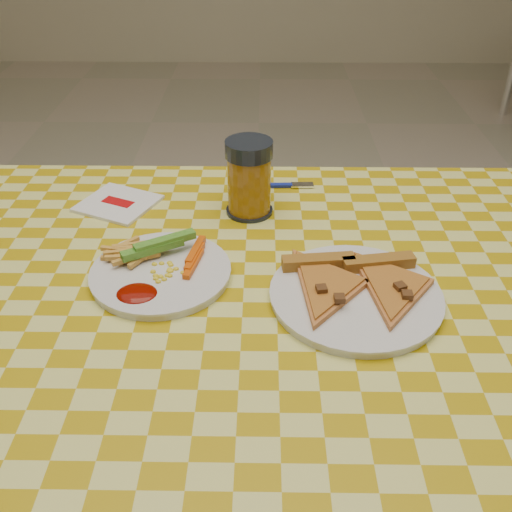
# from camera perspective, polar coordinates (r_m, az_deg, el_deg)

# --- Properties ---
(table) EXTENTS (1.28, 0.88, 0.76)m
(table) POSITION_cam_1_polar(r_m,az_deg,el_deg) (0.94, -1.19, -6.80)
(table) COLOR white
(table) RESTS_ON ground
(plate_left) EXTENTS (0.24, 0.24, 0.01)m
(plate_left) POSITION_cam_1_polar(r_m,az_deg,el_deg) (0.92, -9.48, -1.78)
(plate_left) COLOR silver
(plate_left) RESTS_ON table
(plate_right) EXTENTS (0.28, 0.28, 0.01)m
(plate_right) POSITION_cam_1_polar(r_m,az_deg,el_deg) (0.88, 9.91, -4.05)
(plate_right) COLOR silver
(plate_right) RESTS_ON table
(fries_veggies) EXTENTS (0.19, 0.17, 0.04)m
(fries_veggies) POSITION_cam_1_polar(r_m,az_deg,el_deg) (0.93, -9.95, -0.36)
(fries_veggies) COLOR gold
(fries_veggies) RESTS_ON plate_left
(pizza_slices) EXTENTS (0.27, 0.24, 0.02)m
(pizza_slices) POSITION_cam_1_polar(r_m,az_deg,el_deg) (0.88, 10.02, -2.62)
(pizza_slices) COLOR #CE7D3F
(pizza_slices) RESTS_ON plate_right
(drink_glass) EXTENTS (0.09, 0.09, 0.14)m
(drink_glass) POSITION_cam_1_polar(r_m,az_deg,el_deg) (1.06, -0.69, 7.75)
(drink_glass) COLOR black
(drink_glass) RESTS_ON table
(napkin) EXTENTS (0.17, 0.17, 0.01)m
(napkin) POSITION_cam_1_polar(r_m,az_deg,el_deg) (1.15, -13.63, 5.13)
(napkin) COLOR white
(napkin) RESTS_ON table
(fork) EXTENTS (0.15, 0.02, 0.01)m
(fork) POSITION_cam_1_polar(r_m,az_deg,el_deg) (1.18, 2.29, 7.09)
(fork) COLOR #152596
(fork) RESTS_ON table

